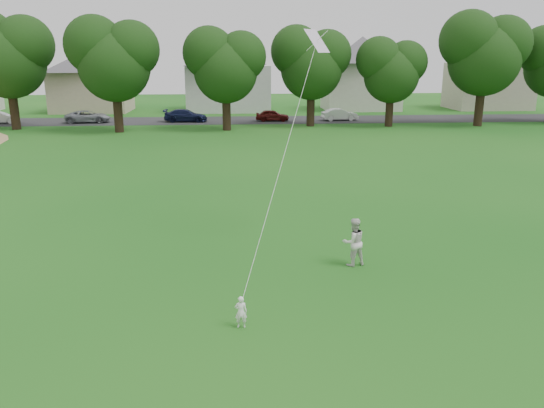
{
  "coord_description": "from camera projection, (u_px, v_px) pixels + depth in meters",
  "views": [
    {
      "loc": [
        0.54,
        -12.81,
        6.49
      ],
      "look_at": [
        1.6,
        2.0,
        2.3
      ],
      "focal_mm": 35.0,
      "sensor_mm": 36.0,
      "label": 1
    }
  ],
  "objects": [
    {
      "name": "house_row",
      "position": [
        240.0,
        68.0,
        62.69
      ],
      "size": [
        76.81,
        13.92,
        10.13
      ],
      "color": "beige",
      "rests_on": "ground"
    },
    {
      "name": "street",
      "position": [
        229.0,
        120.0,
        54.34
      ],
      "size": [
        90.0,
        7.0,
        0.01
      ],
      "primitive_type": "cube",
      "color": "#2D2D30",
      "rests_on": "ground"
    },
    {
      "name": "older_boy",
      "position": [
        353.0,
        242.0,
        16.76
      ],
      "size": [
        0.9,
        0.78,
        1.56
      ],
      "primitive_type": "imported",
      "rotation": [
        0.0,
        0.0,
        3.43
      ],
      "color": "silver",
      "rests_on": "ground"
    },
    {
      "name": "toddler",
      "position": [
        241.0,
        312.0,
        12.98
      ],
      "size": [
        0.31,
        0.21,
        0.84
      ],
      "primitive_type": "imported",
      "rotation": [
        0.0,
        0.0,
        3.12
      ],
      "color": "white",
      "rests_on": "ground"
    },
    {
      "name": "tree_row",
      "position": [
        270.0,
        57.0,
        47.09
      ],
      "size": [
        81.06,
        9.32,
        10.7
      ],
      "color": "black",
      "rests_on": "ground"
    },
    {
      "name": "kite",
      "position": [
        285.0,
        152.0,
        15.4
      ],
      "size": [
        1.94,
        3.94,
        9.66
      ],
      "color": "silver",
      "rests_on": "ground"
    },
    {
      "name": "parked_cars",
      "position": [
        140.0,
        116.0,
        52.61
      ],
      "size": [
        44.12,
        2.46,
        1.24
      ],
      "color": "black",
      "rests_on": "ground"
    },
    {
      "name": "ground",
      "position": [
        217.0,
        309.0,
        14.02
      ],
      "size": [
        160.0,
        160.0,
        0.0
      ],
      "primitive_type": "plane",
      "color": "#125214",
      "rests_on": "ground"
    }
  ]
}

